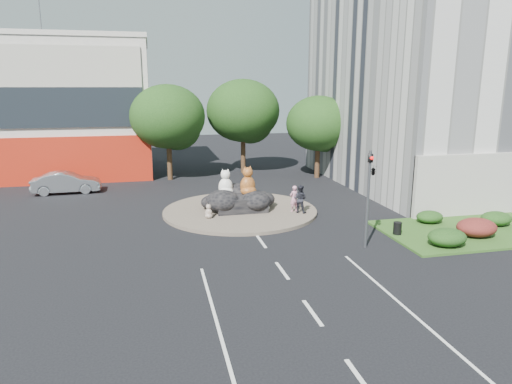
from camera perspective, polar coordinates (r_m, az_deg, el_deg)
ground at (r=20.73m, az=3.29°, el=-9.80°), size 120.00×120.00×0.00m
roundabout_island at (r=29.92m, az=-2.00°, el=-2.36°), size 10.00×10.00×0.20m
rock_plinth at (r=29.77m, az=-2.01°, el=-1.34°), size 3.20×2.60×0.90m
shophouse_block at (r=47.98m, az=-28.47°, el=9.28°), size 25.20×12.30×17.40m
grass_verge at (r=28.65m, az=25.30°, el=-4.42°), size 10.00×6.00×0.12m
tree_left at (r=40.52m, az=-10.87°, el=8.86°), size 6.46×6.46×8.27m
tree_mid at (r=43.31m, az=-1.57°, el=9.75°), size 6.84×6.84×8.76m
tree_right at (r=41.17m, az=7.85°, el=8.17°), size 5.70×5.70×7.30m
hedge_near_green at (r=25.22m, az=22.78°, el=-5.24°), size 2.00×1.60×0.90m
hedge_red at (r=27.45m, az=25.86°, el=-4.00°), size 2.20×1.76×0.99m
hedge_mid_green at (r=30.14m, az=27.82°, el=-2.94°), size 1.80×1.44×0.81m
hedge_back_green at (r=29.06m, az=20.89°, el=-2.92°), size 1.60×1.28×0.72m
traffic_light at (r=23.29m, az=14.17°, el=1.71°), size 0.44×1.24×5.00m
street_lamp at (r=32.20m, az=21.81°, el=5.90°), size 2.34×0.22×8.06m
cat_white at (r=29.59m, az=-3.83°, el=1.21°), size 1.13×1.00×1.78m
cat_tabby at (r=29.59m, az=-1.04°, el=1.42°), size 1.42×1.31×1.96m
kitten_calico at (r=27.98m, az=-5.94°, el=-2.35°), size 0.70×0.69×0.89m
kitten_white at (r=29.68m, az=1.33°, el=-1.55°), size 0.50×0.45×0.74m
pedestrian_pink at (r=29.27m, az=4.77°, el=-0.83°), size 0.72×0.60×1.69m
pedestrian_dark at (r=29.02m, az=5.52°, el=-0.86°), size 1.10×1.05×1.80m
parked_car at (r=38.05m, az=-22.62°, el=1.10°), size 5.08×1.96×1.65m
litter_bin at (r=26.25m, az=17.26°, el=-4.35°), size 0.47×0.47×0.68m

